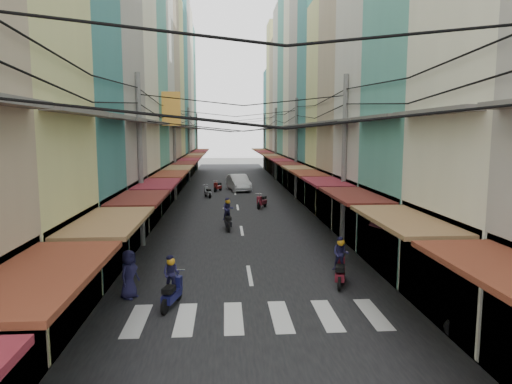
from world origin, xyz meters
name	(u,v)px	position (x,y,z in m)	size (l,w,h in m)	color
ground	(247,261)	(0.00, 0.00, 0.00)	(160.00, 160.00, 0.00)	slate
road	(236,196)	(0.00, 20.00, 0.01)	(10.00, 80.00, 0.02)	black
sidewalk_left	(159,197)	(-6.50, 20.00, 0.03)	(3.00, 80.00, 0.06)	slate
sidewalk_right	(310,195)	(6.50, 20.00, 0.03)	(3.00, 80.00, 0.06)	slate
crosswalk	(257,317)	(0.00, -6.00, 0.03)	(7.55, 2.40, 0.01)	silver
building_row_left	(130,74)	(-7.92, 16.56, 9.78)	(7.80, 67.67, 23.70)	beige
building_row_right	(339,80)	(7.92, 16.45, 9.41)	(7.80, 68.98, 22.59)	teal
utility_poles	(237,117)	(0.00, 15.01, 6.59)	(10.20, 66.13, 8.20)	gray
white_car	(239,191)	(0.37, 23.85, 0.00)	(5.32, 2.08, 1.88)	silver
bicycle	(413,268)	(6.65, -1.50, 0.00)	(0.58, 1.54, 1.06)	black
moving_scooters	(240,223)	(-0.12, 5.76, 0.51)	(6.28, 29.92, 1.81)	black
parked_scooters	(373,274)	(4.30, -3.55, 0.48)	(13.15, 13.61, 1.02)	black
pedestrians	(157,225)	(-4.20, 2.93, 1.03)	(13.72, 19.48, 2.13)	black
market_umbrella	(399,218)	(5.69, -2.25, 2.22)	(2.39, 2.39, 2.52)	#B2B2B7
traffic_sign	(417,241)	(5.26, -4.89, 1.98)	(0.10, 0.60, 2.74)	gray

